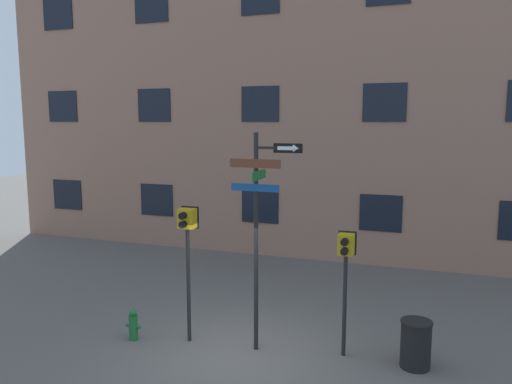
{
  "coord_description": "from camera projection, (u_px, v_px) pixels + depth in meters",
  "views": [
    {
      "loc": [
        3.43,
        -8.57,
        4.56
      ],
      "look_at": [
        0.25,
        0.42,
        3.21
      ],
      "focal_mm": 35.0,
      "sensor_mm": 36.0,
      "label": 1
    }
  ],
  "objects": [
    {
      "name": "trash_bin",
      "position": [
        416.0,
        344.0,
        9.27
      ],
      "size": [
        0.59,
        0.59,
        0.9
      ],
      "color": "black",
      "rests_on": "ground_plane"
    },
    {
      "name": "ground_plane",
      "position": [
        237.0,
        356.0,
        9.77
      ],
      "size": [
        60.0,
        60.0,
        0.0
      ],
      "primitive_type": "plane",
      "color": "#595651"
    },
    {
      "name": "pedestrian_signal_right",
      "position": [
        346.0,
        260.0,
        9.53
      ],
      "size": [
        0.35,
        0.4,
        2.47
      ],
      "color": "black",
      "rests_on": "ground_plane"
    },
    {
      "name": "pedestrian_signal_left",
      "position": [
        187.0,
        237.0,
        10.14
      ],
      "size": [
        0.39,
        0.4,
        2.84
      ],
      "color": "black",
      "rests_on": "ground_plane"
    },
    {
      "name": "building_facade",
      "position": [
        323.0,
        49.0,
        15.84
      ],
      "size": [
        24.0,
        0.63,
        13.67
      ],
      "color": "#936B56",
      "rests_on": "ground_plane"
    },
    {
      "name": "fire_hydrant",
      "position": [
        133.0,
        325.0,
        10.46
      ],
      "size": [
        0.35,
        0.19,
        0.66
      ],
      "color": "#196028",
      "rests_on": "ground_plane"
    },
    {
      "name": "street_sign_pole",
      "position": [
        259.0,
        221.0,
        9.67
      ],
      "size": [
        1.43,
        0.76,
        4.35
      ],
      "color": "black",
      "rests_on": "ground_plane"
    }
  ]
}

